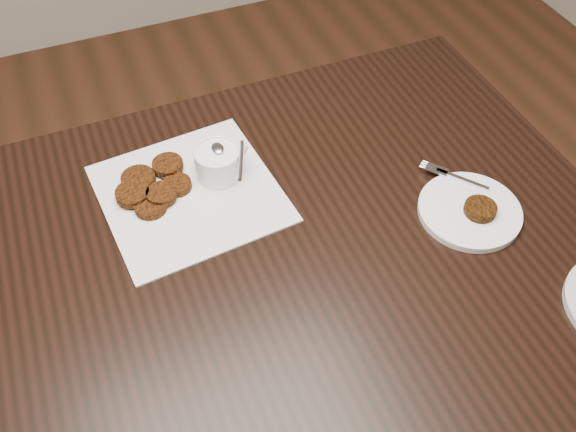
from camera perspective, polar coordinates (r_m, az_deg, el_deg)
The scene contains 5 objects.
table at distance 1.31m, azimuth -6.19°, elevation -16.00°, with size 1.44×0.93×0.75m, color black.
napkin at distance 1.11m, azimuth -9.00°, elevation 2.06°, with size 0.30×0.30×0.00m, color white.
sauce_ramekin at distance 1.10m, azimuth -6.57°, elevation 6.02°, with size 0.11×0.11×0.12m, color white, non-canonical shape.
patty_cluster at distance 1.12m, azimuth -12.38°, elevation 2.53°, with size 0.20×0.20×0.02m, color #692F0D, non-canonical shape.
plate_with_patty at distance 1.11m, azimuth 16.39°, elevation 0.68°, with size 0.18×0.18×0.03m, color white, non-canonical shape.
Camera 1 is at (-0.14, -0.53, 1.56)m, focal length 38.74 mm.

